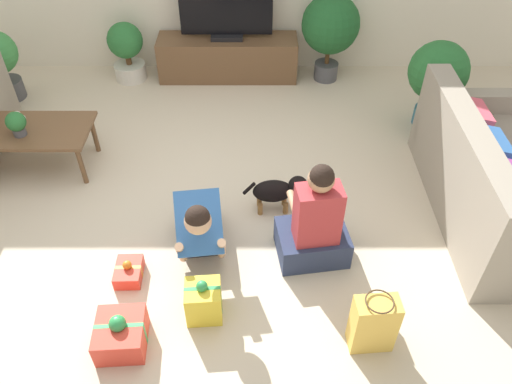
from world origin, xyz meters
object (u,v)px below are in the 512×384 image
Objects in this scene: potted_plant_corner_right at (437,74)px; tabletop_plant at (15,123)px; coffee_table at (34,134)px; person_kneeling at (199,224)px; person_sitting at (314,226)px; dog at (279,190)px; gift_box_a at (120,334)px; gift_box_b at (128,272)px; tv at (225,10)px; mug at (16,118)px; gift_bag_a at (373,323)px; sofa_right at (491,183)px; tv_console at (227,58)px; gift_box_c at (203,301)px; potted_plant_back_right at (330,27)px; potted_plant_back_left at (126,49)px.

potted_plant_corner_right is 3.98× the size of tabletop_plant.
coffee_table is 3.79m from potted_plant_corner_right.
person_kneeling is at bearing -31.24° from tabletop_plant.
person_sitting is 0.58m from dog.
gift_box_a is 0.56m from gift_box_b.
tv reaches higher than potted_plant_corner_right.
potted_plant_corner_right is 3.93m from mug.
person_kneeling is 1.40m from gift_bag_a.
sofa_right reaches higher than tv_console.
coffee_table reaches higher than gift_box_a.
person_sitting is at bearing -22.16° from tabletop_plant.
potted_plant_corner_right is 3.17m from gift_box_c.
potted_plant_corner_right is 1.32m from potted_plant_back_right.
sofa_right is 1.55m from person_sitting.
sofa_right is 2.83× the size of potted_plant_back_left.
tv reaches higher than gift_box_b.
tv is at bearing 106.80° from gift_bag_a.
potted_plant_back_right is 8.18× the size of mug.
sofa_right is 3.99m from tabletop_plant.
tv_console reaches higher than gift_bag_a.
tv is 2.91× the size of gift_box_c.
coffee_table is at bearing 128.31° from gift_box_b.
potted_plant_corner_right is at bearing 44.20° from gift_box_a.
tv_console is 2.76m from person_kneeling.
gift_box_a is (1.09, -1.86, -0.26)m from coffee_table.
tv is 2.39m from dog.
tabletop_plant is at bearing -132.54° from coffee_table.
mug is 0.54× the size of tabletop_plant.
potted_plant_back_right is (2.78, 1.63, 0.26)m from coffee_table.
potted_plant_back_right is 3.47m from gift_box_b.
person_kneeling is at bearing -91.86° from tv.
gift_box_c is at bearing 114.48° from sofa_right.
person_sitting is at bearing 34.12° from gift_box_c.
potted_plant_back_left is 2.58× the size of gift_box_b.
person_sitting is 4.09× the size of tabletop_plant.
tabletop_plant is at bearing -134.21° from tv.
potted_plant_corner_right is at bearing 36.70° from gift_box_b.
coffee_table is at bearing -134.30° from tv.
coffee_table is 2.30m from gift_box_c.
potted_plant_back_right reaches higher than person_sitting.
person_kneeling is at bearing -68.79° from potted_plant_back_left.
dog is 2.44m from mug.
gift_box_c is at bearing -91.10° from person_kneeling.
dog is at bearing 62.24° from gift_box_c.
potted_plant_back_right reaches higher than tv_console.
sofa_right reaches higher than coffee_table.
gift_bag_a reaches higher than gift_box_a.
tv is 2.42m from mug.
coffee_table is 8.26× the size of mug.
potted_plant_corner_right reaches higher than tabletop_plant.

